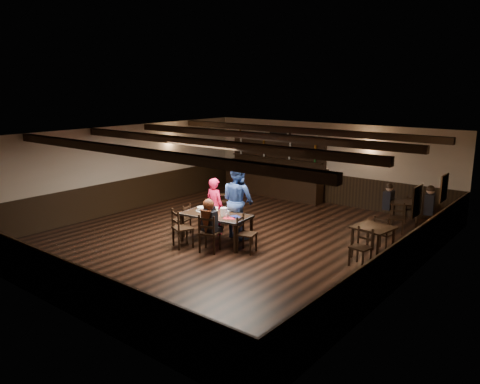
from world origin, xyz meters
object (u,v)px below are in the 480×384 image
Objects in this scene: chair_near_left at (179,225)px; cake at (202,209)px; woman_pink at (215,206)px; dining_table at (216,217)px; bar_counter at (274,176)px; chair_near_right at (208,230)px; man_blue at (238,201)px.

chair_near_left reaches higher than cake.
chair_near_left is at bearing 95.22° from woman_pink.
cake is (-0.49, 0.03, 0.11)m from dining_table.
chair_near_left reaches higher than dining_table.
bar_counter is (-1.86, 5.25, 0.04)m from dining_table.
chair_near_left is 6.23m from bar_counter.
woman_pink is at bearing -74.19° from bar_counter.
woman_pink is 4.89m from bar_counter.
cake is at bearing 97.02° from woman_pink.
bar_counter is (-1.38, 6.07, 0.16)m from chair_near_left.
woman_pink reaches higher than chair_near_left.
chair_near_right is at bearing -63.28° from dining_table.
man_blue is at bearing 49.19° from cake.
chair_near_left is at bearing -77.20° from bar_counter.
man_blue is 0.95m from cake.
woman_pink reaches higher than chair_near_right.
chair_near_right reaches higher than cake.
bar_counter reaches higher than chair_near_right.
cake reaches higher than dining_table.
woman_pink is 0.79× the size of man_blue.
man_blue is (0.64, 0.19, 0.21)m from woman_pink.
cake is at bearing 140.35° from chair_near_right.
chair_near_right is 6.30m from bar_counter.
chair_near_right is 1.48m from woman_pink.
man_blue reaches higher than woman_pink.
cake is at bearing 60.24° from man_blue.
bar_counter is (-1.37, 5.22, -0.07)m from cake.
chair_near_right is 0.23× the size of bar_counter.
chair_near_left is at bearing 79.95° from man_blue.
chair_near_left reaches higher than chair_near_right.
man_blue is (0.12, 0.73, 0.29)m from dining_table.
dining_table is 0.94× the size of man_blue.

